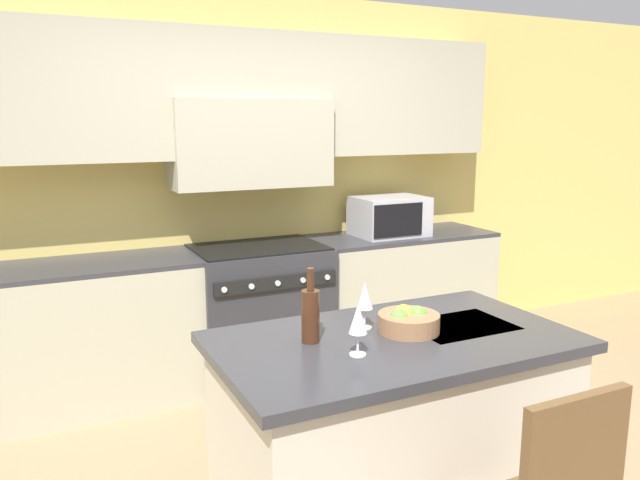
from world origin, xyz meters
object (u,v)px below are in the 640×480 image
Objects in this scene: wine_bottle at (311,314)px; fruit_bowl at (408,321)px; wine_glass_far at (365,297)px; microwave at (389,216)px; range_stove at (259,311)px; wine_glass_near at (358,320)px.

fruit_bowl is at bearing -8.60° from wine_bottle.
wine_glass_far is at bearing 10.27° from wine_bottle.
wine_glass_far is at bearing -124.65° from microwave.
microwave reaches higher than fruit_bowl.
range_stove is 4.67× the size of wine_glass_far.
microwave is at bearing 0.99° from range_stove.
fruit_bowl is at bearing -119.93° from microwave.
wine_bottle is (-1.54, -1.89, -0.03)m from microwave.
wine_bottle reaches higher than range_stove.
wine_glass_near is at bearing -124.33° from wine_glass_far.
fruit_bowl is at bearing -91.31° from range_stove.
microwave reaches higher than wine_glass_far.
microwave is at bearing 55.35° from wine_glass_far.
range_stove is 1.78× the size of microwave.
microwave is 2.63× the size of wine_glass_far.
wine_glass_far reaches higher than fruit_bowl.
wine_glass_far is 0.79× the size of fruit_bowl.
wine_bottle reaches higher than wine_glass_near.
wine_glass_near is (0.10, -0.21, 0.02)m from wine_bottle.
wine_glass_near is 1.00× the size of wine_glass_far.
wine_bottle is at bearing -169.73° from wine_glass_far.
wine_glass_near is (-1.44, -2.09, -0.00)m from microwave.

